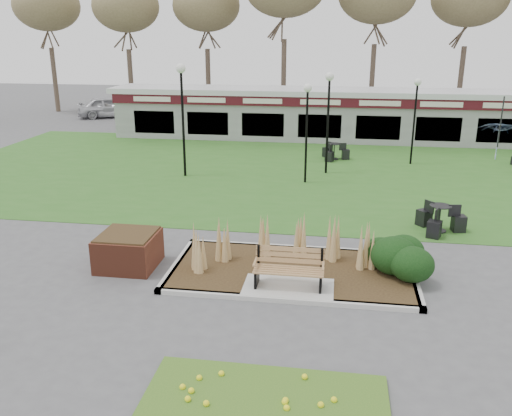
# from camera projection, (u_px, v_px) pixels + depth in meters

# --- Properties ---
(ground) EXTENTS (100.00, 100.00, 0.00)m
(ground) POSITION_uv_depth(u_px,v_px,m) (288.00, 294.00, 13.11)
(ground) COLOR #515154
(ground) RESTS_ON ground
(lawn) EXTENTS (34.00, 16.00, 0.02)m
(lawn) POSITION_uv_depth(u_px,v_px,m) (313.00, 172.00, 24.38)
(lawn) COLOR #2F6620
(lawn) RESTS_ON ground
(planting_bed) EXTENTS (6.75, 3.40, 1.27)m
(planting_bed) POSITION_uv_depth(u_px,v_px,m) (342.00, 261.00, 14.08)
(planting_bed) COLOR black
(planting_bed) RESTS_ON ground
(park_bench) EXTENTS (1.70, 0.66, 0.93)m
(park_bench) POSITION_uv_depth(u_px,v_px,m) (289.00, 268.00, 13.16)
(park_bench) COLOR #976F44
(park_bench) RESTS_ON ground
(brick_planter) EXTENTS (1.50, 1.50, 0.95)m
(brick_planter) POSITION_uv_depth(u_px,v_px,m) (128.00, 250.00, 14.53)
(brick_planter) COLOR brown
(brick_planter) RESTS_ON ground
(food_pavilion) EXTENTS (24.60, 3.40, 2.90)m
(food_pavilion) POSITION_uv_depth(u_px,v_px,m) (321.00, 114.00, 31.40)
(food_pavilion) COLOR gray
(food_pavilion) RESTS_ON ground
(lamp_post_mid_left) EXTENTS (0.34, 0.34, 4.08)m
(lamp_post_mid_left) POSITION_uv_depth(u_px,v_px,m) (307.00, 111.00, 21.81)
(lamp_post_mid_left) COLOR black
(lamp_post_mid_left) RESTS_ON ground
(lamp_post_mid_right) EXTENTS (0.37, 0.37, 4.41)m
(lamp_post_mid_right) POSITION_uv_depth(u_px,v_px,m) (329.00, 101.00, 23.22)
(lamp_post_mid_right) COLOR black
(lamp_post_mid_right) RESTS_ON ground
(lamp_post_far_right) EXTENTS (0.33, 0.33, 4.02)m
(lamp_post_far_right) POSITION_uv_depth(u_px,v_px,m) (416.00, 102.00, 24.96)
(lamp_post_far_right) COLOR black
(lamp_post_far_right) RESTS_ON ground
(lamp_post_far_left) EXTENTS (0.40, 0.40, 4.80)m
(lamp_post_far_left) POSITION_uv_depth(u_px,v_px,m) (182.00, 95.00, 22.68)
(lamp_post_far_left) COLOR black
(lamp_post_far_left) RESTS_ON ground
(bistro_set_b) EXTENTS (1.50, 1.60, 0.86)m
(bistro_set_b) POSITION_uv_depth(u_px,v_px,m) (439.00, 223.00, 17.10)
(bistro_set_b) COLOR black
(bistro_set_b) RESTS_ON ground
(bistro_set_d) EXTENTS (1.37, 1.46, 0.78)m
(bistro_set_d) POSITION_uv_depth(u_px,v_px,m) (334.00, 154.00, 26.72)
(bistro_set_d) COLOR black
(bistro_set_d) RESTS_ON ground
(patio_umbrella) EXTENTS (2.16, 2.18, 2.30)m
(patio_umbrella) POSITION_uv_depth(u_px,v_px,m) (498.00, 141.00, 23.73)
(patio_umbrella) COLOR black
(patio_umbrella) RESTS_ON ground
(car_silver) EXTENTS (4.85, 3.43, 1.53)m
(car_silver) POSITION_uv_depth(u_px,v_px,m) (110.00, 107.00, 39.57)
(car_silver) COLOR #B8B8BD
(car_silver) RESTS_ON ground
(car_black) EXTENTS (5.15, 3.39, 1.60)m
(car_black) POSITION_uv_depth(u_px,v_px,m) (199.00, 115.00, 35.46)
(car_black) COLOR black
(car_black) RESTS_ON ground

